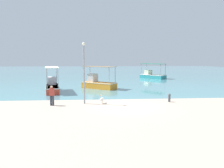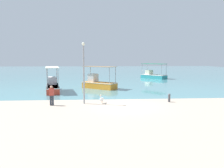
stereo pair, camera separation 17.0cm
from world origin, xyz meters
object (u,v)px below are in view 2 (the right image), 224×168
(lamp_post, at_px, (84,69))
(mooring_bollard, at_px, (169,97))
(fishing_boat_far_right, at_px, (53,86))
(pelican, at_px, (102,99))
(fishing_boat_far_left, at_px, (99,83))
(fishing_boat_outer, at_px, (153,75))
(fisherman_standing, at_px, (52,95))

(lamp_post, distance_m, mooring_bollard, 8.14)
(fishing_boat_far_right, relative_size, pelican, 6.94)
(fishing_boat_far_left, relative_size, fishing_boat_outer, 0.92)
(fishing_boat_far_left, relative_size, fishing_boat_far_right, 0.86)
(fishing_boat_far_right, distance_m, fishing_boat_outer, 23.26)
(fishing_boat_far_left, bearing_deg, fisherman_standing, -111.25)
(fishing_boat_far_left, xyz_separation_m, pelican, (0.23, -9.73, -0.32))
(mooring_bollard, bearing_deg, pelican, -178.22)
(fishing_boat_outer, xyz_separation_m, mooring_bollard, (-4.56, -23.51, -0.22))
(pelican, bearing_deg, fisherman_standing, -172.04)
(fishing_boat_outer, xyz_separation_m, fisherman_standing, (-14.97, -24.29, 0.27))
(lamp_post, height_order, mooring_bollard, lamp_post)
(fishing_boat_far_left, height_order, fisherman_standing, fishing_boat_far_left)
(fishing_boat_far_left, distance_m, pelican, 9.73)
(mooring_bollard, distance_m, fisherman_standing, 10.45)
(lamp_post, height_order, fisherman_standing, lamp_post)
(fishing_boat_outer, distance_m, pelican, 26.01)
(lamp_post, bearing_deg, fisherman_standing, -168.75)
(pelican, relative_size, lamp_post, 0.15)
(lamp_post, bearing_deg, mooring_bollard, 1.85)
(fisherman_standing, bearing_deg, pelican, 7.96)
(pelican, height_order, fisherman_standing, fisherman_standing)
(mooring_bollard, bearing_deg, fisherman_standing, -175.69)
(fishing_boat_far_left, distance_m, fisherman_standing, 11.08)
(fishing_boat_far_left, relative_size, fisherman_standing, 2.82)
(lamp_post, bearing_deg, pelican, 2.11)
(pelican, bearing_deg, fishing_boat_outer, 65.64)
(lamp_post, xyz_separation_m, mooring_bollard, (7.71, 0.25, -2.60))
(fisherman_standing, bearing_deg, mooring_bollard, 4.31)
(fishing_boat_outer, bearing_deg, fishing_boat_far_right, -135.05)
(fishing_boat_far_right, xyz_separation_m, mooring_bollard, (11.90, -7.07, -0.25))
(fishing_boat_far_right, bearing_deg, fishing_boat_far_left, 24.11)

